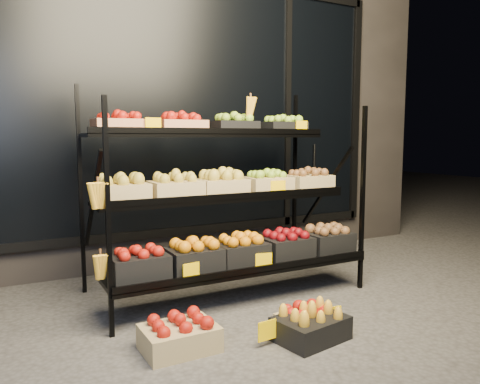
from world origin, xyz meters
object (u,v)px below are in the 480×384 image
floor_crate_midright (305,318)px  floor_crate_midleft (311,324)px  display_rack (226,196)px  floor_crate_left (179,334)px

floor_crate_midright → floor_crate_midleft: bearing=-119.4°
display_rack → floor_crate_midleft: size_ratio=4.61×
floor_crate_left → floor_crate_midleft: bearing=-18.5°
floor_crate_midleft → floor_crate_left: bearing=152.5°
floor_crate_left → floor_crate_midright: floor_crate_left is taller
floor_crate_midleft → floor_crate_midright: (0.05, 0.12, -0.01)m
floor_crate_left → floor_crate_midright: 0.83m
floor_crate_midleft → display_rack: bearing=83.8°
floor_crate_left → floor_crate_midleft: (0.77, -0.24, -0.00)m
display_rack → floor_crate_midright: 1.16m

